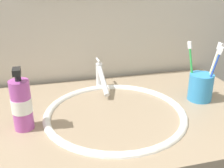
{
  "coord_description": "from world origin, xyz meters",
  "views": [
    {
      "loc": [
        -0.2,
        -0.74,
        1.28
      ],
      "look_at": [
        -0.0,
        0.01,
        0.96
      ],
      "focal_mm": 44.03,
      "sensor_mm": 36.0,
      "label": 1
    }
  ],
  "objects_px": {
    "toothbrush_white": "(212,67)",
    "soap_dispenser": "(22,104)",
    "faucet": "(100,77)",
    "toothbrush_cup": "(201,87)",
    "toothbrush_blue": "(213,71)",
    "toothbrush_yellow": "(213,68)",
    "toothbrush_green": "(191,66)"
  },
  "relations": [
    {
      "from": "faucet",
      "to": "toothbrush_yellow",
      "type": "relative_size",
      "value": 0.88
    },
    {
      "from": "toothbrush_cup",
      "to": "soap_dispenser",
      "type": "xyz_separation_m",
      "value": [
        -0.58,
        -0.04,
        0.03
      ]
    },
    {
      "from": "toothbrush_cup",
      "to": "toothbrush_blue",
      "type": "relative_size",
      "value": 0.48
    },
    {
      "from": "toothbrush_blue",
      "to": "soap_dispenser",
      "type": "height_order",
      "value": "toothbrush_blue"
    },
    {
      "from": "toothbrush_cup",
      "to": "toothbrush_yellow",
      "type": "xyz_separation_m",
      "value": [
        0.03,
        -0.01,
        0.07
      ]
    },
    {
      "from": "toothbrush_cup",
      "to": "toothbrush_yellow",
      "type": "distance_m",
      "value": 0.08
    },
    {
      "from": "toothbrush_yellow",
      "to": "soap_dispenser",
      "type": "xyz_separation_m",
      "value": [
        -0.61,
        -0.03,
        -0.04
      ]
    },
    {
      "from": "faucet",
      "to": "toothbrush_blue",
      "type": "distance_m",
      "value": 0.39
    },
    {
      "from": "toothbrush_blue",
      "to": "toothbrush_white",
      "type": "height_order",
      "value": "same"
    },
    {
      "from": "faucet",
      "to": "soap_dispenser",
      "type": "relative_size",
      "value": 0.92
    },
    {
      "from": "toothbrush_green",
      "to": "toothbrush_yellow",
      "type": "distance_m",
      "value": 0.07
    },
    {
      "from": "toothbrush_white",
      "to": "faucet",
      "type": "bearing_deg",
      "value": 154.8
    },
    {
      "from": "faucet",
      "to": "toothbrush_yellow",
      "type": "height_order",
      "value": "toothbrush_yellow"
    },
    {
      "from": "faucet",
      "to": "toothbrush_blue",
      "type": "bearing_deg",
      "value": -31.78
    },
    {
      "from": "soap_dispenser",
      "to": "faucet",
      "type": "bearing_deg",
      "value": 38.72
    },
    {
      "from": "faucet",
      "to": "toothbrush_blue",
      "type": "xyz_separation_m",
      "value": [
        0.33,
        -0.2,
        0.06
      ]
    },
    {
      "from": "toothbrush_green",
      "to": "soap_dispenser",
      "type": "distance_m",
      "value": 0.55
    },
    {
      "from": "toothbrush_blue",
      "to": "soap_dispenser",
      "type": "bearing_deg",
      "value": -179.01
    },
    {
      "from": "faucet",
      "to": "toothbrush_white",
      "type": "height_order",
      "value": "toothbrush_white"
    },
    {
      "from": "toothbrush_cup",
      "to": "toothbrush_white",
      "type": "distance_m",
      "value": 0.08
    },
    {
      "from": "toothbrush_cup",
      "to": "toothbrush_green",
      "type": "relative_size",
      "value": 0.48
    },
    {
      "from": "toothbrush_yellow",
      "to": "toothbrush_white",
      "type": "xyz_separation_m",
      "value": [
        0.01,
        0.01,
        -0.0
      ]
    },
    {
      "from": "toothbrush_white",
      "to": "soap_dispenser",
      "type": "xyz_separation_m",
      "value": [
        -0.62,
        -0.05,
        -0.04
      ]
    },
    {
      "from": "toothbrush_cup",
      "to": "toothbrush_blue",
      "type": "height_order",
      "value": "toothbrush_blue"
    },
    {
      "from": "faucet",
      "to": "toothbrush_white",
      "type": "xyz_separation_m",
      "value": [
        0.35,
        -0.17,
        0.06
      ]
    },
    {
      "from": "toothbrush_yellow",
      "to": "toothbrush_blue",
      "type": "bearing_deg",
      "value": -125.8
    },
    {
      "from": "toothbrush_white",
      "to": "toothbrush_green",
      "type": "bearing_deg",
      "value": 164.69
    },
    {
      "from": "faucet",
      "to": "toothbrush_cup",
      "type": "distance_m",
      "value": 0.36
    },
    {
      "from": "soap_dispenser",
      "to": "toothbrush_yellow",
      "type": "bearing_deg",
      "value": 3.22
    },
    {
      "from": "toothbrush_cup",
      "to": "toothbrush_white",
      "type": "xyz_separation_m",
      "value": [
        0.04,
        0.01,
        0.07
      ]
    },
    {
      "from": "toothbrush_green",
      "to": "toothbrush_yellow",
      "type": "height_order",
      "value": "toothbrush_green"
    },
    {
      "from": "toothbrush_blue",
      "to": "toothbrush_cup",
      "type": "bearing_deg",
      "value": 118.39
    }
  ]
}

